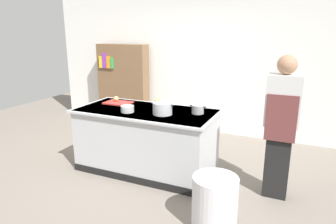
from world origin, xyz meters
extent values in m
plane|color=slate|center=(0.00, 0.00, 0.00)|extent=(10.00, 10.00, 0.00)
cube|color=white|center=(0.00, 2.10, 1.50)|extent=(6.40, 0.12, 3.00)
cube|color=#B7BABF|center=(0.00, 0.00, 0.45)|extent=(1.90, 0.90, 0.90)
cube|color=#B7BABF|center=(0.00, 0.00, 0.89)|extent=(1.98, 0.98, 0.03)
cube|color=black|center=(0.00, -0.46, 0.05)|extent=(1.90, 0.01, 0.10)
cube|color=red|center=(-0.57, 0.17, 0.91)|extent=(0.40, 0.28, 0.02)
sphere|color=tan|center=(-0.63, 0.22, 0.96)|extent=(0.08, 0.08, 0.08)
cylinder|color=#B7BABF|center=(0.31, -0.10, 0.98)|extent=(0.26, 0.26, 0.16)
cube|color=black|center=(0.16, -0.10, 1.04)|extent=(0.04, 0.02, 0.01)
cube|color=black|center=(0.45, -0.10, 1.04)|extent=(0.04, 0.02, 0.01)
cylinder|color=#99999E|center=(0.72, 0.13, 0.96)|extent=(0.16, 0.16, 0.12)
cube|color=black|center=(0.62, 0.13, 1.00)|extent=(0.04, 0.02, 0.01)
cube|color=black|center=(0.82, 0.13, 1.00)|extent=(0.04, 0.02, 0.01)
cylinder|color=#B7BABF|center=(-0.18, -0.20, 0.94)|extent=(0.18, 0.18, 0.09)
cylinder|color=yellow|center=(0.04, 0.27, 0.95)|extent=(0.07, 0.07, 0.10)
cylinder|color=silver|center=(1.28, -0.92, 0.28)|extent=(0.46, 0.46, 0.57)
cube|color=black|center=(1.78, 0.02, 0.45)|extent=(0.28, 0.20, 0.90)
cube|color=silver|center=(1.78, 0.02, 1.20)|extent=(0.38, 0.24, 0.60)
sphere|color=#A87A5B|center=(1.78, 0.02, 1.61)|extent=(0.22, 0.22, 0.22)
cube|color=brown|center=(1.78, -0.11, 1.02)|extent=(0.34, 0.02, 0.54)
cube|color=brown|center=(-1.51, 1.80, 0.85)|extent=(1.10, 0.28, 1.70)
cube|color=yellow|center=(-1.94, 1.64, 1.33)|extent=(0.07, 0.03, 0.24)
cube|color=purple|center=(-1.85, 1.64, 1.37)|extent=(0.09, 0.03, 0.31)
cube|color=orange|center=(-1.76, 1.64, 1.34)|extent=(0.08, 0.03, 0.25)
cube|color=green|center=(-1.67, 1.64, 1.32)|extent=(0.06, 0.03, 0.22)
camera|label=1|loc=(1.97, -3.61, 1.98)|focal=32.47mm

